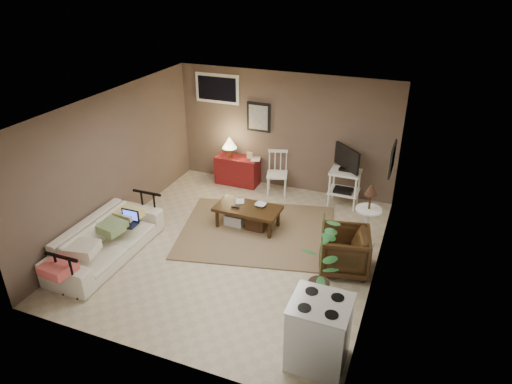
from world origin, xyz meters
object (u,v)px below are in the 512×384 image
at_px(sofa, 105,235).
at_px(red_console, 237,168).
at_px(tv_stand, 345,175).
at_px(potted_plant, 321,254).
at_px(side_table, 369,208).
at_px(stove, 319,332).
at_px(armchair, 344,249).
at_px(spindle_chair, 277,174).
at_px(coffee_table, 247,215).

height_order(sofa, red_console, red_console).
distance_m(tv_stand, potted_plant, 2.91).
bearing_deg(side_table, tv_stand, 117.01).
xyz_separation_m(sofa, stove, (3.67, -0.87, 0.03)).
xyz_separation_m(armchair, potted_plant, (-0.18, -0.82, 0.39)).
bearing_deg(side_table, red_console, 154.84).
bearing_deg(tv_stand, potted_plant, -84.98).
relative_size(red_console, spindle_chair, 1.18).
relative_size(armchair, stove, 0.84).
bearing_deg(armchair, potted_plant, -24.58).
xyz_separation_m(spindle_chair, armchair, (1.80, -2.10, -0.05)).
bearing_deg(coffee_table, potted_plant, -40.78).
height_order(side_table, potted_plant, potted_plant).
distance_m(sofa, tv_stand, 4.43).
bearing_deg(tv_stand, stove, -82.54).
relative_size(red_console, tv_stand, 0.87).
distance_m(tv_stand, stove, 4.02).
bearing_deg(coffee_table, stove, -52.53).
xyz_separation_m(sofa, red_console, (0.84, 3.25, -0.05)).
xyz_separation_m(side_table, stove, (-0.11, -2.74, -0.26)).
bearing_deg(armchair, stove, -9.64).
bearing_deg(tv_stand, spindle_chair, 179.36).
xyz_separation_m(coffee_table, spindle_chair, (0.05, 1.48, 0.17)).
bearing_deg(spindle_chair, sofa, -119.68).
height_order(sofa, stove, stove).
relative_size(tv_stand, stove, 1.35).
bearing_deg(side_table, sofa, -153.74).
height_order(coffee_table, side_table, side_table).
height_order(red_console, stove, red_console).
bearing_deg(spindle_chair, red_console, 172.72).
bearing_deg(sofa, tv_stand, -45.31).
bearing_deg(armchair, coffee_table, -120.93).
xyz_separation_m(coffee_table, tv_stand, (1.41, 1.46, 0.39)).
bearing_deg(red_console, potted_plant, -49.84).
bearing_deg(stove, coffee_table, 127.47).
height_order(red_console, potted_plant, potted_plant).
relative_size(sofa, tv_stand, 1.75).
relative_size(sofa, red_console, 2.01).
relative_size(tv_stand, armchair, 1.62).
height_order(spindle_chair, tv_stand, tv_stand).
height_order(side_table, armchair, side_table).
relative_size(coffee_table, spindle_chair, 1.30).
relative_size(sofa, potted_plant, 1.47).
height_order(armchair, potted_plant, potted_plant).
xyz_separation_m(red_console, armchair, (2.74, -2.22, 0.01)).
relative_size(spindle_chair, side_table, 0.79).
distance_m(armchair, potted_plant, 0.92).
relative_size(coffee_table, armchair, 1.56).
distance_m(sofa, spindle_chair, 3.60).
bearing_deg(spindle_chair, tv_stand, -0.64).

